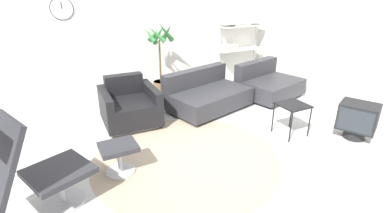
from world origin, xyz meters
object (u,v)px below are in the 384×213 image
(couch_low, at_px, (206,96))
(side_table, at_px, (293,108))
(shelf_unit, at_px, (238,33))
(crt_television, at_px, (357,119))
(armchair_red, at_px, (130,107))
(potted_plant, at_px, (160,66))
(ottoman, at_px, (119,153))
(lounge_chair, at_px, (17,159))
(couch_second, at_px, (267,85))

(couch_low, bearing_deg, side_table, 98.31)
(shelf_unit, bearing_deg, crt_television, -91.89)
(armchair_red, height_order, potted_plant, potted_plant)
(shelf_unit, bearing_deg, armchair_red, -158.35)
(ottoman, xyz_separation_m, couch_low, (1.97, 1.29, -0.03))
(lounge_chair, xyz_separation_m, potted_plant, (2.47, 2.66, -0.07))
(crt_television, relative_size, potted_plant, 0.42)
(potted_plant, height_order, shelf_unit, shelf_unit)
(lounge_chair, distance_m, couch_low, 3.45)
(ottoman, relative_size, crt_television, 0.68)
(crt_television, bearing_deg, lounge_chair, 59.59)
(couch_second, bearing_deg, potted_plant, -41.84)
(shelf_unit, bearing_deg, couch_low, -141.45)
(lounge_chair, relative_size, crt_television, 1.87)
(armchair_red, bearing_deg, side_table, 146.41)
(armchair_red, relative_size, potted_plant, 0.61)
(lounge_chair, height_order, side_table, lounge_chair)
(couch_second, bearing_deg, armchair_red, -15.46)
(shelf_unit, bearing_deg, ottoman, -144.37)
(lounge_chair, bearing_deg, ottoman, 90.00)
(armchair_red, relative_size, couch_second, 0.68)
(armchair_red, relative_size, crt_television, 1.45)
(couch_low, height_order, shelf_unit, shelf_unit)
(ottoman, height_order, shelf_unit, shelf_unit)
(lounge_chair, height_order, ottoman, lounge_chair)
(ottoman, xyz_separation_m, crt_television, (3.38, -0.75, 0.04))
(potted_plant, xyz_separation_m, shelf_unit, (2.02, 0.22, 0.48))
(ottoman, height_order, couch_low, couch_low)
(armchair_red, xyz_separation_m, couch_second, (2.88, -0.05, -0.04))
(lounge_chair, relative_size, potted_plant, 0.79)
(couch_low, distance_m, side_table, 1.64)
(shelf_unit, bearing_deg, side_table, -108.06)
(lounge_chair, height_order, crt_television, lounge_chair)
(lounge_chair, bearing_deg, couch_low, 98.17)
(couch_low, relative_size, potted_plant, 1.09)
(potted_plant, bearing_deg, armchair_red, -134.75)
(ottoman, relative_size, potted_plant, 0.29)
(armchair_red, height_order, shelf_unit, shelf_unit)
(couch_second, height_order, side_table, couch_second)
(ottoman, xyz_separation_m, potted_plant, (1.47, 2.27, 0.36))
(crt_television, bearing_deg, potted_plant, 6.58)
(crt_television, distance_m, potted_plant, 3.59)
(couch_second, bearing_deg, crt_television, 74.92)
(couch_low, xyz_separation_m, couch_second, (1.43, -0.02, 0.00))
(couch_second, bearing_deg, lounge_chair, 6.27)
(couch_low, height_order, side_table, couch_low)
(side_table, bearing_deg, shelf_unit, 71.94)
(ottoman, bearing_deg, side_table, -4.60)
(side_table, distance_m, shelf_unit, 2.93)
(couch_low, relative_size, shelf_unit, 0.96)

